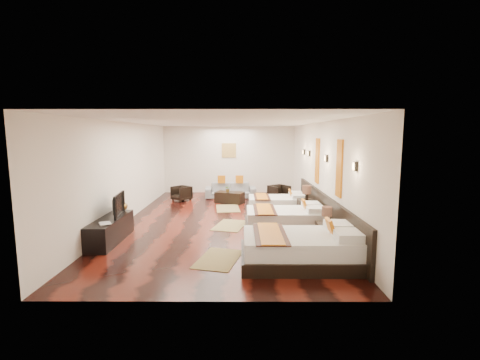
{
  "coord_description": "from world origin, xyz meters",
  "views": [
    {
      "loc": [
        0.51,
        -9.43,
        2.45
      ],
      "look_at": [
        0.48,
        0.57,
        1.1
      ],
      "focal_mm": 25.11,
      "sensor_mm": 36.0,
      "label": 1
    }
  ],
  "objects_px": {
    "bed_near": "(303,248)",
    "nightstand_b": "(306,207)",
    "bed_far": "(278,204)",
    "table_plant": "(228,189)",
    "bed_mid": "(286,219)",
    "book": "(99,224)",
    "armchair_right": "(279,193)",
    "tv_console": "(111,230)",
    "tv": "(115,205)",
    "nightstand_a": "(326,231)",
    "figurine": "(121,205)",
    "armchair_left": "(181,193)",
    "coffee_table": "(230,197)",
    "sofa": "(231,190)"
  },
  "relations": [
    {
      "from": "bed_near",
      "to": "nightstand_a",
      "type": "xyz_separation_m",
      "value": [
        0.75,
        1.19,
        -0.0
      ]
    },
    {
      "from": "nightstand_a",
      "to": "figurine",
      "type": "xyz_separation_m",
      "value": [
        -4.95,
        0.88,
        0.41
      ]
    },
    {
      "from": "nightstand_a",
      "to": "tv_console",
      "type": "distance_m",
      "value": 4.95
    },
    {
      "from": "bed_mid",
      "to": "tv_console",
      "type": "bearing_deg",
      "value": -166.2
    },
    {
      "from": "tv",
      "to": "book",
      "type": "height_order",
      "value": "tv"
    },
    {
      "from": "bed_mid",
      "to": "sofa",
      "type": "bearing_deg",
      "value": 109.68
    },
    {
      "from": "book",
      "to": "armchair_right",
      "type": "xyz_separation_m",
      "value": [
        4.43,
        5.38,
        -0.26
      ]
    },
    {
      "from": "armchair_left",
      "to": "sofa",
      "type": "bearing_deg",
      "value": 62.02
    },
    {
      "from": "armchair_right",
      "to": "tv_console",
      "type": "bearing_deg",
      "value": -165.47
    },
    {
      "from": "tv",
      "to": "sofa",
      "type": "xyz_separation_m",
      "value": [
        2.55,
        5.26,
        -0.53
      ]
    },
    {
      "from": "bed_far",
      "to": "table_plant",
      "type": "relative_size",
      "value": 7.46
    },
    {
      "from": "bed_mid",
      "to": "book",
      "type": "bearing_deg",
      "value": -159.06
    },
    {
      "from": "bed_mid",
      "to": "tv_console",
      "type": "height_order",
      "value": "bed_mid"
    },
    {
      "from": "figurine",
      "to": "armchair_right",
      "type": "height_order",
      "value": "figurine"
    },
    {
      "from": "tv",
      "to": "table_plant",
      "type": "distance_m",
      "value": 4.87
    },
    {
      "from": "book",
      "to": "table_plant",
      "type": "relative_size",
      "value": 1.21
    },
    {
      "from": "bed_mid",
      "to": "book",
      "type": "height_order",
      "value": "bed_mid"
    },
    {
      "from": "tv_console",
      "to": "armchair_left",
      "type": "distance_m",
      "value": 4.91
    },
    {
      "from": "nightstand_a",
      "to": "armchair_left",
      "type": "relative_size",
      "value": 1.4
    },
    {
      "from": "bed_near",
      "to": "sofa",
      "type": "relative_size",
      "value": 1.17
    },
    {
      "from": "bed_near",
      "to": "nightstand_b",
      "type": "bearing_deg",
      "value": 78.06
    },
    {
      "from": "bed_near",
      "to": "coffee_table",
      "type": "xyz_separation_m",
      "value": [
        -1.6,
        5.76,
        -0.1
      ]
    },
    {
      "from": "nightstand_a",
      "to": "tv_console",
      "type": "height_order",
      "value": "nightstand_a"
    },
    {
      "from": "bed_mid",
      "to": "nightstand_b",
      "type": "bearing_deg",
      "value": 57.77
    },
    {
      "from": "coffee_table",
      "to": "sofa",
      "type": "bearing_deg",
      "value": 90.0
    },
    {
      "from": "armchair_right",
      "to": "coffee_table",
      "type": "xyz_separation_m",
      "value": [
        -1.83,
        -0.35,
        -0.1
      ]
    },
    {
      "from": "book",
      "to": "nightstand_b",
      "type": "bearing_deg",
      "value": 29.46
    },
    {
      "from": "sofa",
      "to": "armchair_right",
      "type": "relative_size",
      "value": 2.97
    },
    {
      "from": "tv_console",
      "to": "tv",
      "type": "distance_m",
      "value": 0.59
    },
    {
      "from": "bed_far",
      "to": "nightstand_a",
      "type": "bearing_deg",
      "value": -77.01
    },
    {
      "from": "bed_mid",
      "to": "nightstand_a",
      "type": "relative_size",
      "value": 2.45
    },
    {
      "from": "sofa",
      "to": "coffee_table",
      "type": "distance_m",
      "value": 1.05
    },
    {
      "from": "table_plant",
      "to": "bed_far",
      "type": "bearing_deg",
      "value": -37.55
    },
    {
      "from": "bed_near",
      "to": "nightstand_a",
      "type": "distance_m",
      "value": 1.4
    },
    {
      "from": "sofa",
      "to": "armchair_left",
      "type": "height_order",
      "value": "sofa"
    },
    {
      "from": "armchair_left",
      "to": "coffee_table",
      "type": "relative_size",
      "value": 0.61
    },
    {
      "from": "nightstand_b",
      "to": "tv",
      "type": "height_order",
      "value": "tv"
    },
    {
      "from": "bed_mid",
      "to": "tv",
      "type": "height_order",
      "value": "tv"
    },
    {
      "from": "nightstand_b",
      "to": "tv",
      "type": "bearing_deg",
      "value": -157.94
    },
    {
      "from": "nightstand_a",
      "to": "figurine",
      "type": "height_order",
      "value": "figurine"
    },
    {
      "from": "bed_far",
      "to": "armchair_left",
      "type": "height_order",
      "value": "bed_far"
    },
    {
      "from": "sofa",
      "to": "coffee_table",
      "type": "height_order",
      "value": "sofa"
    },
    {
      "from": "nightstand_a",
      "to": "figurine",
      "type": "bearing_deg",
      "value": 169.96
    },
    {
      "from": "bed_mid",
      "to": "nightstand_b",
      "type": "xyz_separation_m",
      "value": [
        0.75,
        1.19,
        0.07
      ]
    },
    {
      "from": "figurine",
      "to": "coffee_table",
      "type": "height_order",
      "value": "figurine"
    },
    {
      "from": "coffee_table",
      "to": "table_plant",
      "type": "distance_m",
      "value": 0.33
    },
    {
      "from": "armchair_left",
      "to": "book",
      "type": "bearing_deg",
      "value": -55.8
    },
    {
      "from": "sofa",
      "to": "table_plant",
      "type": "height_order",
      "value": "table_plant"
    },
    {
      "from": "bed_far",
      "to": "tv",
      "type": "relative_size",
      "value": 2.02
    },
    {
      "from": "figurine",
      "to": "coffee_table",
      "type": "relative_size",
      "value": 0.32
    }
  ]
}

